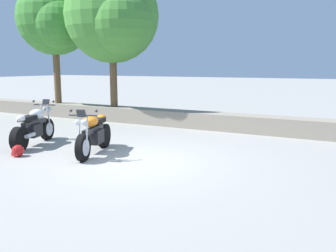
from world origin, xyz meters
The scene contains 7 objects.
ground_plane centered at (0.00, 0.00, 0.00)m, with size 120.00×120.00×0.00m, color gray.
stone_wall centered at (0.00, 4.80, 0.28)m, with size 36.00×0.80×0.55m, color gray.
motorcycle_white_near_left centered at (-3.33, 0.21, 0.49)m, with size 0.94×2.00×1.18m.
motorcycle_orange_centre centered at (-1.26, 0.16, 0.49)m, with size 0.95×2.00×1.18m.
rider_helmet centered at (-2.67, -0.91, 0.14)m, with size 0.28×0.28×0.28m.
leafy_tree_far_left centered at (-6.85, 4.71, 4.02)m, with size 3.21×3.05×5.07m.
leafy_tree_mid_left centered at (-3.88, 4.70, 3.92)m, with size 3.72×3.55×5.23m.
Camera 1 is at (4.30, -6.49, 2.11)m, focal length 37.95 mm.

